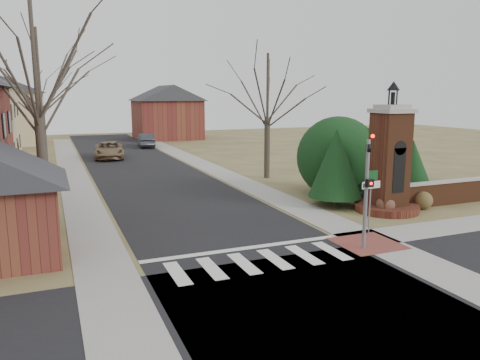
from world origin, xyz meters
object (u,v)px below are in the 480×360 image
traffic_signal_pole (367,183)px  distant_car (146,140)px  pickup_truck (109,150)px  brick_gate_monument (389,169)px  sign_post (371,190)px

traffic_signal_pole → distant_car: (-0.90, 38.27, -1.82)m
pickup_truck → brick_gate_monument: bearing=-61.2°
traffic_signal_pole → pickup_truck: 30.75m
sign_post → distant_car: size_ratio=0.59×
sign_post → distant_car: 36.94m
pickup_truck → distant_car: size_ratio=1.19×
brick_gate_monument → distant_car: 34.34m
traffic_signal_pole → brick_gate_monument: (4.70, 4.42, -0.42)m
traffic_signal_pole → sign_post: size_ratio=1.64×
brick_gate_monument → distant_car: bearing=99.4°
sign_post → distant_car: sign_post is taller
sign_post → pickup_truck: bearing=104.1°
traffic_signal_pole → distant_car: bearing=91.3°
brick_gate_monument → sign_post: bearing=-138.6°
sign_post → brick_gate_monument: size_ratio=0.42×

